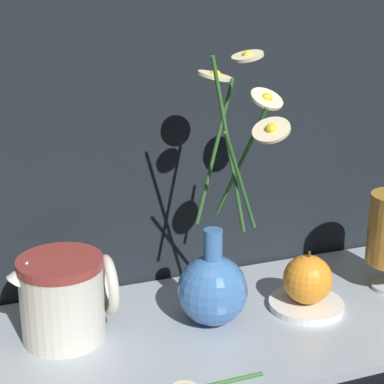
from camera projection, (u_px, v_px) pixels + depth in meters
ground_plane at (182, 339)px, 0.87m from camera, size 6.00×6.00×0.00m
shelf at (182, 335)px, 0.87m from camera, size 0.89×0.32×0.01m
vase_with_flowers at (214, 278)px, 0.87m from camera, size 0.16×0.17×0.38m
ceramic_pitcher at (64, 294)px, 0.84m from camera, size 0.14×0.11×0.12m
saucer_plate at (306, 304)px, 0.93m from camera, size 0.11×0.11×0.01m
orange_fruit at (307, 279)px, 0.92m from camera, size 0.07×0.07×0.08m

